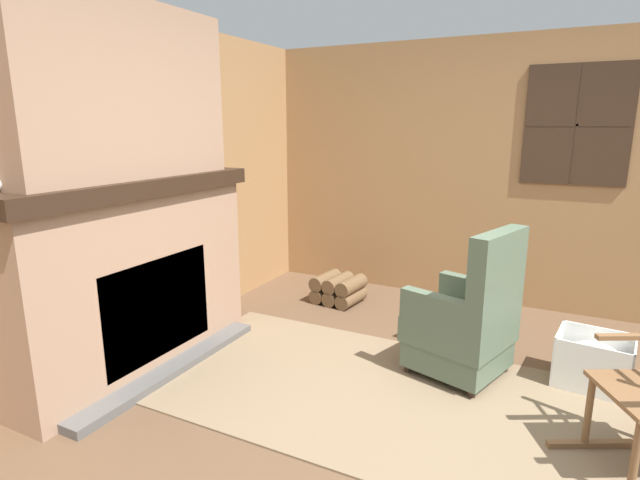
{
  "coord_description": "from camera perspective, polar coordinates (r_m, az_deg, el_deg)",
  "views": [
    {
      "loc": [
        0.38,
        -2.37,
        1.69
      ],
      "look_at": [
        -1.14,
        0.64,
        0.9
      ],
      "focal_mm": 28.0,
      "sensor_mm": 36.0,
      "label": 1
    }
  ],
  "objects": [
    {
      "name": "decorative_plate_on_mantel",
      "position": [
        3.54,
        -23.27,
        8.72
      ],
      "size": [
        0.07,
        0.29,
        0.28
      ],
      "color": "gold",
      "rests_on": "fireplace_hearth"
    },
    {
      "name": "laundry_basket",
      "position": [
        3.8,
        28.78,
        -12.03
      ],
      "size": [
        0.49,
        0.42,
        0.35
      ],
      "rotation": [
        0.0,
        0.0,
        -0.12
      ],
      "color": "white",
      "rests_on": "ground"
    },
    {
      "name": "ground_plane",
      "position": [
        2.93,
        15.66,
        -22.56
      ],
      "size": [
        14.0,
        14.0,
        0.0
      ],
      "primitive_type": "plane",
      "color": "brown"
    },
    {
      "name": "wood_panel_wall_back",
      "position": [
        4.91,
        22.57,
        6.96
      ],
      "size": [
        5.56,
        0.09,
        2.46
      ],
      "color": "#9E7247",
      "rests_on": "ground"
    },
    {
      "name": "chimney_breast",
      "position": [
        3.55,
        -22.12,
        15.47
      ],
      "size": [
        0.39,
        1.61,
        1.1
      ],
      "color": "#9E7A60",
      "rests_on": "fireplace_hearth"
    },
    {
      "name": "wood_panel_wall_left",
      "position": [
        3.76,
        -23.81,
        5.03
      ],
      "size": [
        0.06,
        5.56,
        2.46
      ],
      "color": "#9E7247",
      "rests_on": "ground"
    },
    {
      "name": "fireplace_hearth",
      "position": [
        3.68,
        -20.37,
        -3.85
      ],
      "size": [
        0.65,
        1.93,
        1.34
      ],
      "color": "#9E7A60",
      "rests_on": "ground"
    },
    {
      "name": "area_rug",
      "position": [
        3.34,
        7.95,
        -17.21
      ],
      "size": [
        3.22,
        1.59,
        0.01
      ],
      "color": "#7A664C",
      "rests_on": "ground"
    },
    {
      "name": "firewood_stack",
      "position": [
        4.84,
        2.1,
        -5.61
      ],
      "size": [
        0.47,
        0.43,
        0.27
      ],
      "rotation": [
        0.0,
        0.0,
        -0.11
      ],
      "color": "brown",
      "rests_on": "ground"
    },
    {
      "name": "armchair",
      "position": [
        3.53,
        16.33,
        -9.16
      ],
      "size": [
        0.74,
        0.73,
        1.04
      ],
      "rotation": [
        0.0,
        0.0,
        2.84
      ],
      "color": "#516651",
      "rests_on": "ground"
    },
    {
      "name": "storage_case",
      "position": [
        4.1,
        -14.24,
        8.91
      ],
      "size": [
        0.17,
        0.27,
        0.15
      ],
      "color": "gray",
      "rests_on": "fireplace_hearth"
    }
  ]
}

